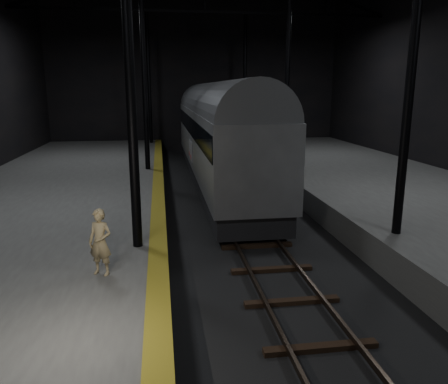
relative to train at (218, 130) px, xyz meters
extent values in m
plane|color=black|center=(0.00, -7.96, -3.04)|extent=(44.00, 44.00, 0.00)
cube|color=#4A4A48|center=(-7.50, -7.96, -2.54)|extent=(9.00, 43.80, 1.00)
cube|color=#4A4A48|center=(7.50, -7.96, -2.54)|extent=(9.00, 43.80, 1.00)
cube|color=olive|center=(-3.25, -7.96, -2.03)|extent=(0.50, 43.80, 0.01)
cube|color=#3F3328|center=(-0.72, -7.96, -2.87)|extent=(0.08, 43.00, 0.14)
cube|color=#3F3328|center=(0.72, -7.96, -2.87)|extent=(0.08, 43.00, 0.14)
cube|color=black|center=(0.00, -7.96, -2.98)|extent=(2.40, 42.00, 0.12)
cylinder|color=black|center=(-3.80, -11.96, 2.96)|extent=(0.26, 0.26, 10.00)
cylinder|color=black|center=(3.80, -11.96, 2.96)|extent=(0.26, 0.26, 10.00)
cylinder|color=black|center=(-3.80, 0.04, 2.96)|extent=(0.26, 0.26, 10.00)
cylinder|color=black|center=(3.80, 0.04, 2.96)|extent=(0.26, 0.26, 10.00)
cylinder|color=black|center=(-3.80, 12.04, 2.96)|extent=(0.26, 0.26, 10.00)
cylinder|color=black|center=(3.80, 12.04, 2.96)|extent=(0.26, 0.26, 10.00)
cube|color=black|center=(0.00, 6.04, 6.96)|extent=(23.60, 0.15, 0.18)
cube|color=gray|center=(0.00, 0.00, -0.44)|extent=(2.95, 20.37, 3.06)
cube|color=black|center=(0.00, 0.00, -2.36)|extent=(2.70, 19.97, 0.87)
cube|color=black|center=(0.00, 0.00, 0.27)|extent=(3.02, 20.07, 0.92)
cylinder|color=slate|center=(0.00, 0.00, 1.09)|extent=(2.90, 20.17, 2.90)
cube|color=black|center=(0.00, -7.13, -2.73)|extent=(1.83, 2.24, 0.36)
cube|color=black|center=(0.00, 7.13, -2.73)|extent=(1.83, 2.24, 0.36)
cube|color=silver|center=(-1.51, -1.02, -1.05)|extent=(0.04, 0.76, 1.07)
cube|color=silver|center=(-1.51, 0.20, -1.05)|extent=(0.04, 0.76, 1.07)
cylinder|color=#AB1518|center=(-1.53, -0.84, -1.31)|extent=(0.03, 0.26, 0.26)
cylinder|color=#AB1518|center=(-1.53, 0.39, -1.31)|extent=(0.03, 0.26, 0.26)
imported|color=tan|center=(-4.53, -13.76, -1.26)|extent=(0.67, 0.58, 1.56)
camera|label=1|loc=(-3.10, -23.51, 2.15)|focal=35.00mm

